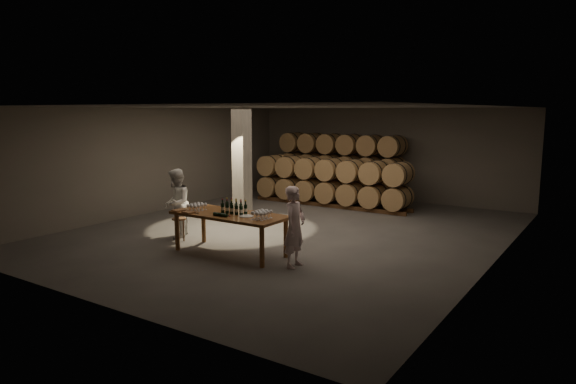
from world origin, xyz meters
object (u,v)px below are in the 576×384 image
Objects in this scene: plate at (246,216)px; stool at (179,222)px; tasting_table at (230,218)px; notebook_near at (189,212)px; person_woman at (176,203)px; person_man at (295,227)px; bottle_cluster at (234,208)px.

plate is 2.31m from stool.
tasting_table is 0.52m from plate.
notebook_near is 0.15× the size of person_woman.
person_man reaches higher than tasting_table.
notebook_near is (-0.80, -0.43, 0.12)m from tasting_table.
bottle_cluster is at bearing 30.03° from tasting_table.
bottle_cluster is 2.31× the size of notebook_near.
notebook_near is 1.54m from person_woman.
plate is at bearing 88.09° from person_man.
stool is (-2.25, 0.25, -0.45)m from plate.
stool is at bearing 175.53° from bottle_cluster.
tasting_table is at bearing 85.53° from person_man.
bottle_cluster reaches higher than plate.
tasting_table is 1.69m from person_man.
bottle_cluster is 1.95× the size of plate.
notebook_near reaches higher than tasting_table.
plate is 1.19m from person_man.
tasting_table is at bearing 173.43° from plate.
bottle_cluster is at bearing -4.47° from stool.
bottle_cluster reaches higher than notebook_near.
person_woman reaches higher than plate.
notebook_near is at bearing -151.46° from tasting_table.
notebook_near is (-1.30, -0.38, 0.01)m from plate.
person_man reaches higher than notebook_near.
tasting_table is 2.12m from person_woman.
plate is 0.18× the size of person_woman.
person_man is (1.61, -0.06, -0.19)m from bottle_cluster.
person_man is 3.79m from person_woman.
person_man is at bearing -2.29° from bottle_cluster.
plate is 2.62m from person_woman.
person_woman is (-0.32, 0.24, 0.39)m from stool.
stool is (-1.83, 0.14, -0.55)m from bottle_cluster.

